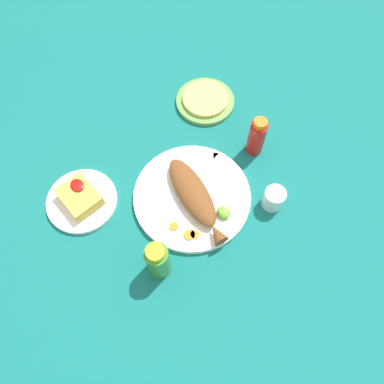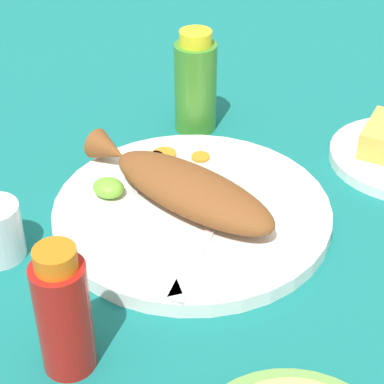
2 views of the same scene
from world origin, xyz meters
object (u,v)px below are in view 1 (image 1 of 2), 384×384
Objects in this scene: hot_sauce_bottle_red at (256,136)px; side_plate_fries at (82,201)px; tortilla_plate at (205,101)px; fried_fish at (194,195)px; salt_cup at (273,199)px; main_plate at (192,197)px; fork_far at (215,177)px; fork_near at (200,169)px; hot_sauce_bottle_green at (158,260)px.

side_plate_fries is (0.19, 0.48, -0.06)m from hot_sauce_bottle_red.
side_plate_fries is 1.05× the size of tortilla_plate.
salt_cup is (-0.14, -0.16, -0.01)m from fried_fish.
fork_far reaches higher than main_plate.
tortilla_plate is (0.23, -0.25, -0.03)m from fried_fish.
side_plate_fries is at bearing 93.75° from tortilla_plate.
salt_cup is 0.52m from side_plate_fries.
fried_fish is at bearing 93.60° from hot_sauce_bottle_red.
hot_sauce_bottle_red is (-0.04, -0.17, 0.04)m from fork_near.
side_plate_fries is (0.14, 0.30, -0.01)m from fork_near.
fork_far is at bearing 91.92° from hot_sauce_bottle_red.
fried_fish is 2.06× the size of hot_sauce_bottle_red.
fork_far is 0.78× the size of tortilla_plate.
main_plate is 0.34m from tortilla_plate.
tortilla_plate is at bearing -2.31° from hot_sauce_bottle_red.
hot_sauce_bottle_green is 0.35m from salt_cup.
salt_cup reaches higher than fork_far.
side_plate_fries is at bearing 104.89° from fork_far.
fork_near is 0.18m from hot_sauce_bottle_red.
hot_sauce_bottle_red is at bearing 177.69° from tortilla_plate.
fork_near is 0.05m from fork_far.
fried_fish is 1.94× the size of fork_far.
tortilla_plate is at bearing 9.33° from fork_far.
fork_near is at bearing 76.41° from hot_sauce_bottle_red.
fork_near is at bearing 134.18° from tortilla_plate.
side_plate_fries is at bearing 61.96° from fried_fish.
main_plate is 2.24× the size of hot_sauce_bottle_green.
hot_sauce_bottle_red reaches higher than fork_near.
fork_near is 1.29× the size of hot_sauce_bottle_green.
side_plate_fries is at bearing 48.09° from salt_cup.
hot_sauce_bottle_red is 0.19m from salt_cup.
fork_far is (-0.00, -0.08, 0.01)m from main_plate.
hot_sauce_bottle_red is at bearing -89.18° from main_plate.
fork_near is 0.25m from tortilla_plate.
hot_sauce_bottle_red is 0.23m from tortilla_plate.
salt_cup is at bearing -131.91° from side_plate_fries.
main_plate is at bearing -129.13° from side_plate_fries.
fork_near is at bearing 22.45° from salt_cup.
main_plate is 1.76× the size of tortilla_plate.
fried_fish is 1.44× the size of side_plate_fries.
fork_far is 0.16m from hot_sauce_bottle_red.
hot_sauce_bottle_red is 0.70× the size of side_plate_fries.
main_plate is 1.67× the size of side_plate_fries.
salt_cup reaches higher than fried_fish.
side_plate_fries is at bearing 50.87° from main_plate.
fried_fish is 0.09m from fork_near.
hot_sauce_bottle_green reaches higher than hot_sauce_bottle_red.
fried_fish reaches higher than side_plate_fries.
fork_near is 1.02× the size of tortilla_plate.
hot_sauce_bottle_green is (-0.09, 0.27, 0.05)m from fork_far.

